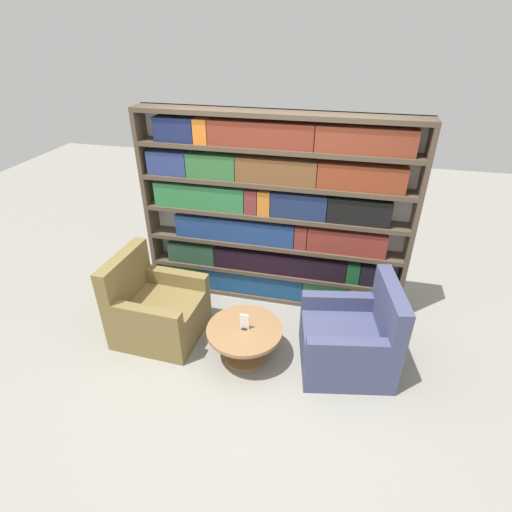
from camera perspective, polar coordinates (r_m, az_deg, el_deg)
name	(u,v)px	position (r m, az deg, el deg)	size (l,w,h in m)	color
ground_plane	(247,365)	(4.20, -1.26, -15.24)	(14.00, 14.00, 0.00)	gray
bookshelf	(273,216)	(4.55, 2.45, 5.79)	(3.04, 0.30, 2.24)	silver
armchair_left	(156,310)	(4.49, -14.12, -7.45)	(0.89, 0.84, 0.94)	olive
armchair_right	(351,340)	(4.11, 13.44, -11.57)	(0.99, 0.95, 0.94)	#42476B
coffee_table	(245,337)	(4.08, -1.62, -11.46)	(0.76, 0.76, 0.39)	olive
table_sign	(245,323)	(3.96, -1.65, -9.48)	(0.09, 0.06, 0.17)	black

